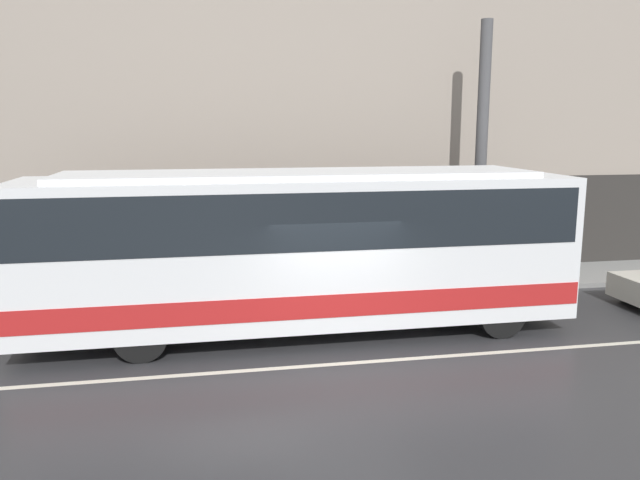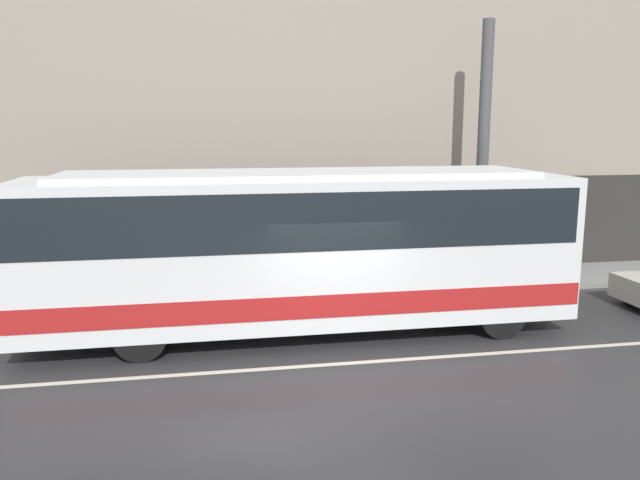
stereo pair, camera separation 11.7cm
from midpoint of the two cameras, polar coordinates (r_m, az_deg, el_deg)
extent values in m
plane|color=#2D2D30|center=(11.60, 1.92, -11.23)|extent=(60.00, 60.00, 0.00)
cube|color=gray|center=(16.46, -2.10, -4.41)|extent=(60.00, 2.46, 0.12)
cube|color=gray|center=(17.36, -2.96, 16.08)|extent=(60.00, 0.30, 11.97)
cube|color=#2D2B28|center=(17.36, -2.74, 0.88)|extent=(60.00, 0.06, 2.80)
cube|color=beige|center=(11.59, 1.92, -11.22)|extent=(54.00, 0.14, 0.01)
cube|color=white|center=(12.85, -2.03, -0.70)|extent=(11.13, 2.57, 2.90)
cube|color=#B21E1E|center=(13.06, -2.01, -4.57)|extent=(11.07, 2.60, 0.45)
cube|color=black|center=(12.73, -2.05, 2.48)|extent=(10.79, 2.59, 1.10)
cube|color=orange|center=(14.56, 19.99, 5.01)|extent=(0.12, 1.93, 0.28)
cube|color=white|center=(12.65, -2.07, 6.03)|extent=(9.46, 2.19, 0.12)
cylinder|color=black|center=(13.32, 16.00, -6.51)|extent=(0.98, 0.28, 0.98)
cylinder|color=black|center=(15.29, 12.21, -4.16)|extent=(0.98, 0.28, 0.98)
cylinder|color=black|center=(12.02, -16.37, -8.39)|extent=(0.98, 0.28, 0.98)
cylinder|color=black|center=(14.16, -15.53, -5.47)|extent=(0.98, 0.28, 0.98)
cylinder|color=black|center=(17.27, 26.43, -3.95)|extent=(0.63, 0.20, 0.63)
cylinder|color=#4C4C4F|center=(17.01, 14.31, 7.58)|extent=(0.31, 0.31, 6.80)
cylinder|color=maroon|center=(16.91, -18.76, -1.95)|extent=(0.36, 0.36, 1.38)
sphere|color=tan|center=(16.77, -18.93, 0.78)|extent=(0.25, 0.25, 0.25)
camera|label=1|loc=(0.06, -90.26, -0.05)|focal=35.00mm
camera|label=2|loc=(0.06, 89.74, 0.05)|focal=35.00mm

